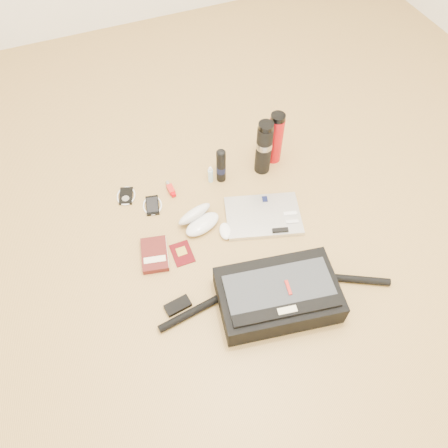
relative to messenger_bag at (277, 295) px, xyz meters
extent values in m
plane|color=#AA8446|center=(-0.04, 0.29, -0.06)|extent=(4.00, 4.00, 0.00)
cube|color=black|center=(0.00, 0.00, 0.00)|extent=(0.52, 0.37, 0.12)
cube|color=#2D3035|center=(0.00, -0.01, 0.06)|extent=(0.45, 0.28, 0.01)
cube|color=black|center=(-0.01, -0.10, 0.06)|extent=(0.43, 0.12, 0.01)
cube|color=beige|center=(-0.01, -0.10, 0.06)|extent=(0.08, 0.04, 0.02)
cube|color=#A91C14|center=(0.03, -0.01, 0.07)|extent=(0.02, 0.06, 0.02)
cylinder|color=black|center=(-0.34, 0.08, -0.05)|extent=(0.30, 0.07, 0.03)
cylinder|color=black|center=(0.35, -0.04, -0.05)|extent=(0.28, 0.17, 0.03)
cube|color=black|center=(-0.38, 0.13, -0.05)|extent=(0.11, 0.07, 0.02)
cube|color=silver|center=(0.14, 0.42, -0.05)|extent=(0.40, 0.33, 0.02)
cube|color=black|center=(0.18, 0.49, -0.04)|extent=(0.03, 0.04, 0.00)
cube|color=silver|center=(0.25, 0.37, -0.03)|extent=(0.07, 0.04, 0.01)
cube|color=silver|center=(0.24, 0.32, -0.03)|extent=(0.06, 0.03, 0.01)
cube|color=black|center=(0.17, 0.30, -0.03)|extent=(0.08, 0.04, 0.01)
cube|color=#4A1412|center=(-0.40, 0.40, -0.05)|extent=(0.15, 0.19, 0.03)
cube|color=beige|center=(-0.35, 0.39, -0.05)|extent=(0.04, 0.16, 0.03)
cube|color=beige|center=(-0.41, 0.37, -0.03)|extent=(0.10, 0.05, 0.00)
cube|color=#470509|center=(-0.28, 0.37, -0.06)|extent=(0.09, 0.12, 0.00)
cube|color=gold|center=(-0.28, 0.38, -0.06)|extent=(0.04, 0.04, 0.00)
ellipsoid|color=white|center=(-0.06, 0.40, -0.05)|extent=(0.08, 0.10, 0.03)
ellipsoid|color=silver|center=(-0.15, 0.47, -0.04)|extent=(0.20, 0.14, 0.05)
ellipsoid|color=silver|center=(-0.17, 0.52, -0.01)|extent=(0.20, 0.15, 0.10)
ellipsoid|color=black|center=(-0.18, 0.46, -0.03)|extent=(0.05, 0.05, 0.02)
ellipsoid|color=black|center=(-0.12, 0.48, -0.03)|extent=(0.05, 0.05, 0.02)
cylinder|color=black|center=(-0.15, 0.47, -0.03)|extent=(0.03, 0.01, 0.01)
cube|color=black|center=(-0.43, 0.78, -0.06)|extent=(0.09, 0.12, 0.01)
cylinder|color=#9D9D9F|center=(-0.44, 0.76, -0.05)|extent=(0.05, 0.05, 0.00)
torus|color=silver|center=(-0.43, 0.78, -0.06)|extent=(0.12, 0.12, 0.01)
cube|color=black|center=(-0.33, 0.68, -0.06)|extent=(0.08, 0.13, 0.01)
cube|color=black|center=(-0.33, 0.68, -0.05)|extent=(0.07, 0.10, 0.00)
torus|color=white|center=(-0.33, 0.68, -0.06)|extent=(0.11, 0.11, 0.01)
cube|color=red|center=(-0.22, 0.73, -0.05)|extent=(0.03, 0.06, 0.03)
cube|color=#B9020A|center=(-0.22, 0.70, -0.05)|extent=(0.02, 0.02, 0.02)
cylinder|color=#ACACAF|center=(-0.22, 0.77, -0.05)|extent=(0.02, 0.03, 0.02)
cylinder|color=#AFDEF6|center=(-0.01, 0.72, -0.02)|extent=(0.03, 0.03, 0.08)
cylinder|color=silver|center=(-0.01, 0.72, 0.02)|extent=(0.02, 0.02, 0.02)
cylinder|color=white|center=(-0.01, 0.72, 0.03)|extent=(0.01, 0.01, 0.01)
cylinder|color=black|center=(0.04, 0.71, 0.03)|extent=(0.06, 0.06, 0.19)
cylinder|color=black|center=(0.04, 0.71, 0.01)|extent=(0.06, 0.06, 0.04)
ellipsoid|color=black|center=(0.04, 0.71, 0.13)|extent=(0.06, 0.06, 0.02)
cylinder|color=black|center=(0.26, 0.70, 0.08)|extent=(0.08, 0.08, 0.27)
cylinder|color=#969698|center=(0.26, 0.70, 0.11)|extent=(0.08, 0.08, 0.03)
cylinder|color=black|center=(0.26, 0.70, 0.23)|extent=(0.08, 0.08, 0.03)
cylinder|color=#B50E13|center=(0.35, 0.74, 0.07)|extent=(0.08, 0.08, 0.26)
cylinder|color=black|center=(0.35, 0.74, 0.21)|extent=(0.07, 0.07, 0.03)
camera|label=1|loc=(-0.50, -0.65, 1.60)|focal=35.00mm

